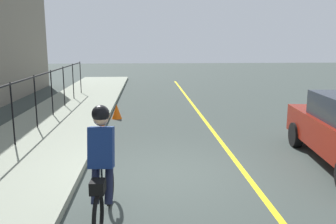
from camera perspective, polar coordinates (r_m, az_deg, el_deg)
name	(u,v)px	position (r m, az deg, el deg)	size (l,w,h in m)	color
ground_plane	(169,175)	(7.52, 0.20, -10.06)	(80.00, 80.00, 0.00)	#353E3A
lane_line_centre	(245,173)	(7.78, 12.21, -9.55)	(36.00, 0.12, 0.01)	yellow
sidewalk	(1,175)	(8.03, -25.14, -9.17)	(40.00, 3.20, 0.15)	gray
cyclist_lead	(102,166)	(5.43, -10.49, -8.49)	(1.71, 0.38, 1.83)	black
traffic_cone_near	(102,130)	(10.01, -10.47, -2.79)	(0.36, 0.36, 0.68)	#F65603
traffic_cone_far	(117,112)	(12.94, -8.21, 0.08)	(0.36, 0.36, 0.53)	#F2580A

